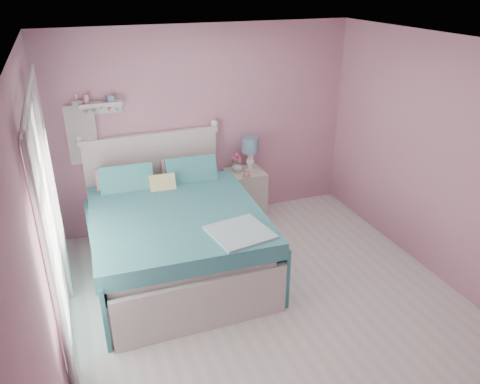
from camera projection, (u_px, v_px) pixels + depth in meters
floor at (273, 311)px, 4.78m from camera, size 4.50×4.50×0.00m
room_shell at (279, 167)px, 4.11m from camera, size 4.50×4.50×4.50m
bed at (174, 236)px, 5.31m from camera, size 1.87×2.31×1.32m
nightstand at (245, 195)px, 6.47m from camera, size 0.49×0.48×0.71m
table_lamp at (250, 147)px, 6.27m from camera, size 0.23×0.23×0.45m
vase at (237, 166)px, 6.29m from camera, size 0.17×0.17×0.15m
teacup at (247, 174)px, 6.14m from camera, size 0.11×0.11×0.08m
roses at (237, 158)px, 6.24m from camera, size 0.14×0.11×0.12m
wall_shelf at (100, 105)px, 5.49m from camera, size 0.50×0.15×0.25m
hanging_dress at (82, 135)px, 5.54m from camera, size 0.34×0.03×0.72m
french_door at (50, 236)px, 4.04m from camera, size 0.04×1.32×2.16m
curtain_near at (56, 271)px, 3.38m from camera, size 0.04×0.40×2.32m
curtain_far at (53, 190)px, 4.64m from camera, size 0.04×0.40×2.32m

